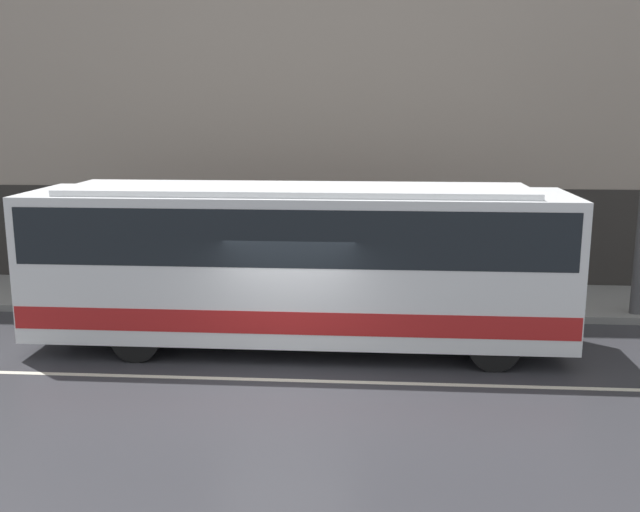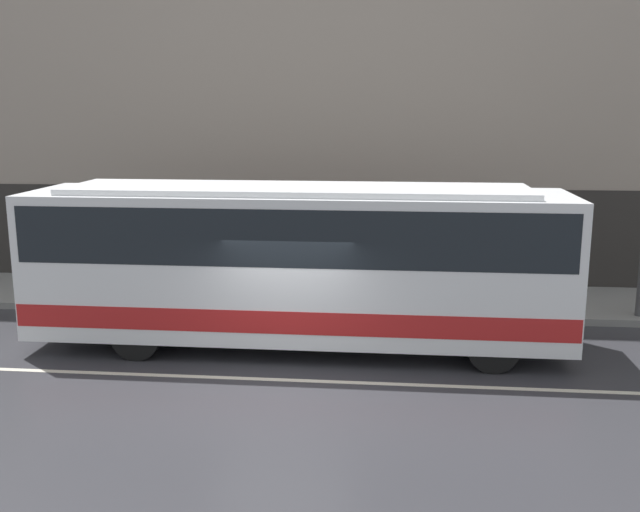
{
  "view_description": "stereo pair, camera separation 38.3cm",
  "coord_description": "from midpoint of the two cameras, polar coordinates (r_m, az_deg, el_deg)",
  "views": [
    {
      "loc": [
        1.54,
        -12.36,
        4.94
      ],
      "look_at": [
        0.49,
        1.95,
        1.96
      ],
      "focal_mm": 40.0,
      "sensor_mm": 36.0,
      "label": 1
    },
    {
      "loc": [
        1.93,
        -12.33,
        4.94
      ],
      "look_at": [
        0.49,
        1.95,
        1.96
      ],
      "focal_mm": 40.0,
      "sensor_mm": 36.0,
      "label": 2
    }
  ],
  "objects": [
    {
      "name": "ground_plane",
      "position": [
        13.41,
        -2.13,
        -9.89
      ],
      "size": [
        60.0,
        60.0,
        0.0
      ],
      "primitive_type": "plane",
      "color": "#333338"
    },
    {
      "name": "sidewalk",
      "position": [
        18.67,
        0.21,
        -3.33
      ],
      "size": [
        60.0,
        3.2,
        0.17
      ],
      "color": "gray",
      "rests_on": "ground_plane"
    },
    {
      "name": "building_facade",
      "position": [
        19.84,
        0.74,
        17.0
      ],
      "size": [
        60.0,
        0.35,
        13.95
      ],
      "color": "gray",
      "rests_on": "ground_plane"
    },
    {
      "name": "lane_stripe",
      "position": [
        13.41,
        -2.13,
        -9.87
      ],
      "size": [
        54.0,
        0.14,
        0.01
      ],
      "color": "beige",
      "rests_on": "ground_plane"
    },
    {
      "name": "transit_bus",
      "position": [
        14.71,
        -1.07,
        -0.14
      ],
      "size": [
        11.01,
        2.61,
        3.39
      ],
      "color": "white",
      "rests_on": "ground_plane"
    }
  ]
}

